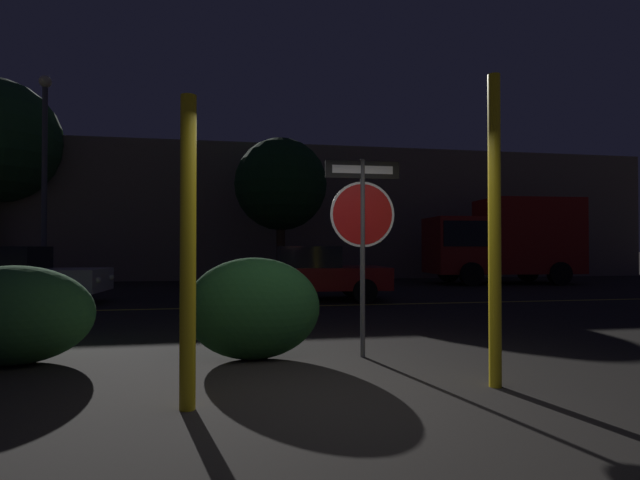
{
  "coord_description": "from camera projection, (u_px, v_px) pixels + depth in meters",
  "views": [
    {
      "loc": [
        -1.04,
        -4.33,
        1.36
      ],
      "look_at": [
        0.42,
        3.71,
        1.48
      ],
      "focal_mm": 28.0,
      "sensor_mm": 36.0,
      "label": 1
    }
  ],
  "objects": [
    {
      "name": "delivery_truck",
      "position": [
        502.0,
        239.0,
        18.88
      ],
      "size": [
        5.67,
        2.74,
        3.2
      ],
      "rotation": [
        0.0,
        0.0,
        1.5
      ],
      "color": "maroon",
      "rests_on": "ground_plane"
    },
    {
      "name": "road_center_stripe",
      "position": [
        276.0,
        307.0,
        11.45
      ],
      "size": [
        42.31,
        0.12,
        0.01
      ],
      "primitive_type": "cube",
      "color": "gold",
      "rests_on": "ground_plane"
    },
    {
      "name": "hedge_bush_2",
      "position": [
        254.0,
        308.0,
        6.05
      ],
      "size": [
        1.63,
        0.8,
        1.24
      ],
      "primitive_type": "ellipsoid",
      "color": "#1E4C23",
      "rests_on": "ground_plane"
    },
    {
      "name": "yellow_pole_right",
      "position": [
        495.0,
        230.0,
        4.88
      ],
      "size": [
        0.12,
        0.12,
        3.06
      ],
      "primitive_type": "cylinder",
      "color": "yellow",
      "rests_on": "ground_plane"
    },
    {
      "name": "hedge_bush_1",
      "position": [
        13.0,
        315.0,
        5.78
      ],
      "size": [
        1.8,
        1.18,
        1.15
      ],
      "primitive_type": "ellipsoid",
      "color": "#2D6633",
      "rests_on": "ground_plane"
    },
    {
      "name": "stop_sign",
      "position": [
        363.0,
        216.0,
        6.21
      ],
      "size": [
        0.95,
        0.06,
        2.46
      ],
      "rotation": [
        0.0,
        0.0,
        -0.02
      ],
      "color": "#4C4C51",
      "rests_on": "ground_plane"
    },
    {
      "name": "building_backdrop",
      "position": [
        261.0,
        214.0,
        22.57
      ],
      "size": [
        36.39,
        3.22,
        5.8
      ],
      "primitive_type": "cube",
      "color": "#7A6B5B",
      "rests_on": "ground_plane"
    },
    {
      "name": "passing_car_2",
      "position": [
        6.0,
        276.0,
        11.79
      ],
      "size": [
        4.51,
        1.99,
        1.39
      ],
      "rotation": [
        0.0,
        0.0,
        -1.62
      ],
      "color": "silver",
      "rests_on": "ground_plane"
    },
    {
      "name": "street_lamp",
      "position": [
        45.0,
        163.0,
        15.4
      ],
      "size": [
        0.37,
        0.37,
        6.7
      ],
      "color": "#4C4C51",
      "rests_on": "ground_plane"
    },
    {
      "name": "passing_car_3",
      "position": [
        311.0,
        273.0,
        12.86
      ],
      "size": [
        4.0,
        2.14,
        1.39
      ],
      "rotation": [
        0.0,
        0.0,
        -1.62
      ],
      "color": "maroon",
      "rests_on": "ground_plane"
    },
    {
      "name": "ground_plane",
      "position": [
        348.0,
        400.0,
        4.42
      ],
      "size": [
        260.0,
        260.0,
        0.0
      ],
      "primitive_type": "plane",
      "color": "black"
    },
    {
      "name": "yellow_pole_left",
      "position": [
        188.0,
        252.0,
        4.19
      ],
      "size": [
        0.13,
        0.13,
        2.65
      ],
      "primitive_type": "cylinder",
      "color": "yellow",
      "rests_on": "ground_plane"
    },
    {
      "name": "tree_0",
      "position": [
        281.0,
        185.0,
        18.37
      ],
      "size": [
        3.4,
        3.4,
        5.39
      ],
      "color": "#422D1E",
      "rests_on": "ground_plane"
    }
  ]
}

